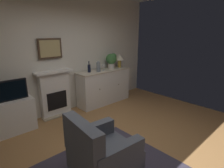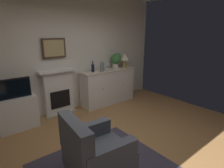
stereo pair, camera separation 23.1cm
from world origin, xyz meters
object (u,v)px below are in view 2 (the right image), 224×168
Objects in this scene: fireplace_unit at (59,92)px; armchair at (95,152)px; sideboard_cabinet at (108,86)px; wine_glass_left at (107,66)px; vase_decorative at (102,66)px; tv_set at (14,88)px; wine_glass_center at (108,65)px; framed_picture at (54,48)px; table_lamp at (124,58)px; tv_cabinet at (17,113)px; wine_bottle at (93,68)px; potted_plant_small at (116,59)px.

fireplace_unit is 2.34m from armchair.
sideboard_cabinet is at bearing -7.31° from fireplace_unit.
sideboard_cabinet is at bearing 32.99° from wine_glass_left.
vase_decorative is (1.15, -0.23, 0.54)m from fireplace_unit.
sideboard_cabinet is 2.57× the size of tv_set.
wine_glass_left is 0.59× the size of vase_decorative.
tv_set is at bearing -179.26° from wine_glass_center.
framed_picture is 2.02m from table_lamp.
fireplace_unit is at bearing 174.88° from table_lamp.
wine_glass_left is 0.22× the size of tv_cabinet.
sideboard_cabinet is 0.60m from wine_glass_left.
vase_decorative is at bearing -167.98° from sideboard_cabinet.
fireplace_unit reaches higher than sideboard_cabinet.
wine_bottle is (0.91, -0.19, -0.54)m from framed_picture.
tv_cabinet is at bearing 179.64° from sideboard_cabinet.
sideboard_cabinet is 0.96m from table_lamp.
potted_plant_small is at bearing 44.82° from armchair.
framed_picture is 1.76m from potted_plant_small.
vase_decorative reaches higher than fireplace_unit.
wine_glass_center reaches higher than armchair.
tv_set is (-0.98, -0.19, 0.33)m from fireplace_unit.
vase_decorative reaches higher than tv_cabinet.
wine_glass_center is at bearing -1.56° from wine_bottle.
framed_picture is at bearing 168.17° from wine_glass_left.
wine_bottle is (-0.47, 0.04, 0.58)m from sideboard_cabinet.
framed_picture is at bearing 13.31° from tv_set.
table_lamp reaches higher than armchair.
sideboard_cabinet is 2.81m from armchair.
table_lamp is 0.53× the size of tv_cabinet.
tv_set is at bearing -179.84° from table_lamp.
wine_glass_left is (-0.67, -0.05, -0.16)m from table_lamp.
wine_glass_center is at bearing -6.23° from fireplace_unit.
potted_plant_small reaches higher than sideboard_cabinet.
wine_glass_left is at bearing -1.65° from tv_cabinet.
vase_decorative is (-0.27, -0.07, 0.02)m from wine_glass_center.
armchair is at bearing -130.66° from wine_glass_left.
wine_glass_center is 0.59× the size of vase_decorative.
sideboard_cabinet is 0.80m from potted_plant_small.
vase_decorative is 2.71m from armchair.
tv_set reaches higher than armchair.
table_lamp reaches higher than vase_decorative.
wine_bottle is at bearing 178.04° from table_lamp.
wine_glass_center is (0.50, -0.01, 0.01)m from wine_bottle.
framed_picture is 1.38× the size of table_lamp.
table_lamp is at bearing 0.16° from tv_set.
armchair is at bearing -135.18° from potted_plant_small.
wine_bottle is 1.76× the size of wine_glass_left.
wine_bottle reaches higher than tv_cabinet.
wine_glass_left is (-0.08, -0.05, 0.59)m from sideboard_cabinet.
fireplace_unit is 1.29m from vase_decorative.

